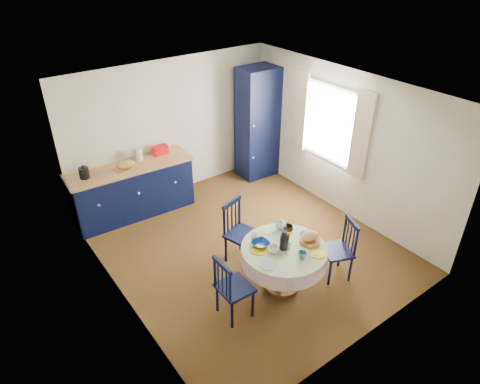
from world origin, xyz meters
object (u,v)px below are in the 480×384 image
object	(u,v)px
kitchen_counter	(132,189)
chair_far	(240,232)
mug_b	(302,255)
mug_d	(254,237)
cobalt_bowl	(261,244)
chair_right	(340,249)
mug_c	(288,229)
chair_left	(232,288)
mug_a	(274,249)
pantry_cabinet	(258,123)
dining_table	(284,254)

from	to	relation	value
kitchen_counter	chair_far	xyz separation A→B (m)	(0.75, -2.11, 0.01)
kitchen_counter	chair_far	size ratio (longest dim) A/B	2.17
mug_b	mug_d	bearing A→B (deg)	109.72
mug_d	cobalt_bowl	bearing A→B (deg)	-95.64
chair_right	mug_d	xyz separation A→B (m)	(-1.01, 0.66, 0.27)
mug_c	cobalt_bowl	xyz separation A→B (m)	(-0.50, -0.01, -0.02)
chair_far	mug_b	world-z (taller)	chair_far
kitchen_counter	chair_left	size ratio (longest dim) A/B	2.27
mug_a	mug_b	distance (m)	0.37
mug_a	mug_b	xyz separation A→B (m)	(0.22, -0.30, -0.00)
chair_left	pantry_cabinet	bearing A→B (deg)	-41.79
mug_b	kitchen_counter	bearing A→B (deg)	105.41
kitchen_counter	mug_c	distance (m)	2.96
dining_table	mug_d	size ratio (longest dim) A/B	12.13
mug_c	cobalt_bowl	world-z (taller)	mug_c
pantry_cabinet	mug_a	size ratio (longest dim) A/B	16.18
chair_right	mug_b	bearing A→B (deg)	-66.74
chair_far	mug_b	xyz separation A→B (m)	(0.15, -1.14, 0.25)
kitchen_counter	pantry_cabinet	size ratio (longest dim) A/B	0.97
pantry_cabinet	chair_left	world-z (taller)	pantry_cabinet
mug_c	cobalt_bowl	size ratio (longest dim) A/B	0.58
pantry_cabinet	dining_table	distance (m)	3.40
chair_left	cobalt_bowl	world-z (taller)	chair_left
chair_left	chair_right	xyz separation A→B (m)	(1.66, -0.26, -0.01)
mug_a	pantry_cabinet	bearing A→B (deg)	55.09
dining_table	chair_left	size ratio (longest dim) A/B	1.22
mug_a	mug_d	world-z (taller)	mug_a
mug_c	mug_a	bearing A→B (deg)	-153.44
chair_left	mug_a	world-z (taller)	chair_left
chair_far	chair_right	world-z (taller)	chair_far
chair_right	mug_c	distance (m)	0.78
dining_table	chair_far	bearing A→B (deg)	97.96
pantry_cabinet	mug_d	xyz separation A→B (m)	(-2.01, -2.46, -0.36)
pantry_cabinet	chair_far	world-z (taller)	pantry_cabinet
mug_d	chair_left	bearing A→B (deg)	-148.81
kitchen_counter	mug_a	xyz separation A→B (m)	(0.68, -2.95, 0.26)
chair_right	pantry_cabinet	bearing A→B (deg)	-176.19
kitchen_counter	mug_a	bearing A→B (deg)	-74.03
dining_table	pantry_cabinet	bearing A→B (deg)	57.73
kitchen_counter	mug_a	size ratio (longest dim) A/B	15.72
chair_far	chair_right	bearing A→B (deg)	-66.69
chair_left	chair_right	size ratio (longest dim) A/B	1.02
kitchen_counter	pantry_cabinet	bearing A→B (deg)	0.62
mug_a	mug_c	size ratio (longest dim) A/B	1.03
mug_a	kitchen_counter	bearing A→B (deg)	102.98
kitchen_counter	dining_table	xyz separation A→B (m)	(0.87, -2.95, 0.09)
mug_d	dining_table	bearing A→B (deg)	-60.89
mug_c	cobalt_bowl	distance (m)	0.50
mug_b	mug_d	size ratio (longest dim) A/B	1.16
pantry_cabinet	dining_table	world-z (taller)	pantry_cabinet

